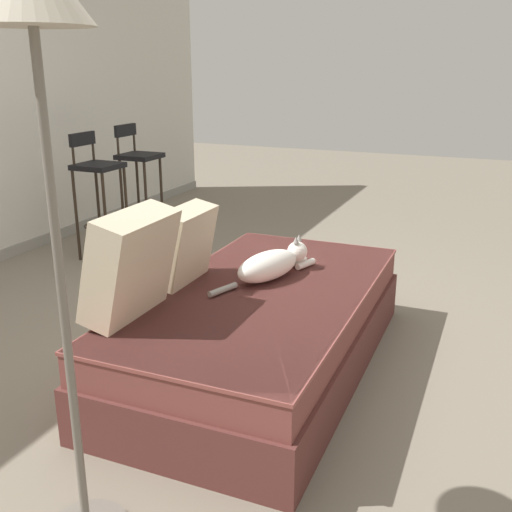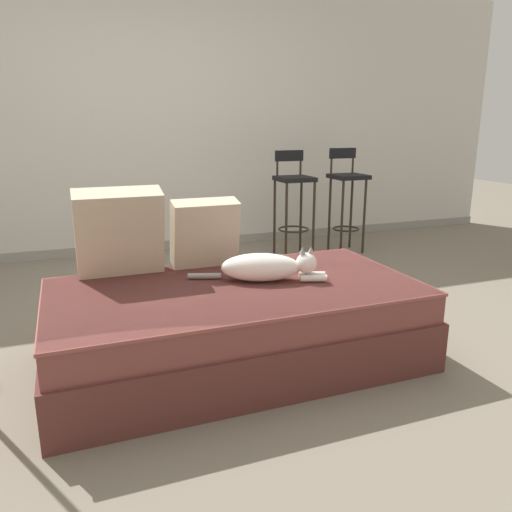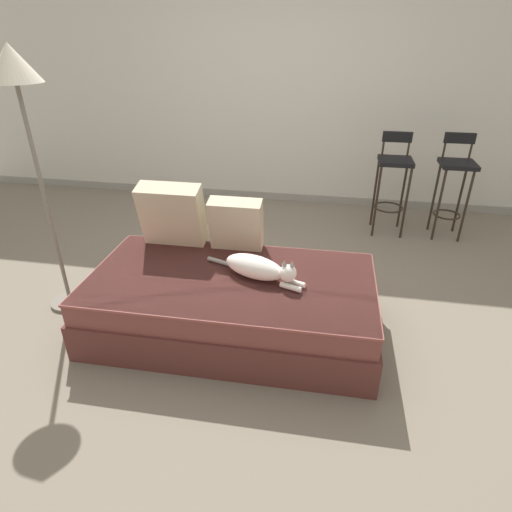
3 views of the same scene
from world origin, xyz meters
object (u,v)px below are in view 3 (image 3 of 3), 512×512
Objects in this scene: couch at (232,303)px; bar_stool_near_window at (393,175)px; throw_pillow_corner at (173,214)px; floor_lamp at (19,93)px; throw_pillow_middle at (236,224)px; cat at (258,268)px; bar_stool_by_doorway at (455,177)px.

bar_stool_near_window is (1.20, 1.90, 0.38)m from couch.
floor_lamp reaches higher than throw_pillow_corner.
throw_pillow_middle reaches higher than cat.
bar_stool_near_window is (1.25, 1.50, -0.03)m from throw_pillow_middle.
throw_pillow_corner is 0.68× the size of cat.
floor_lamp is at bearing -165.72° from throw_pillow_middle.
cat is at bearing -58.87° from throw_pillow_middle.
floor_lamp reaches higher than bar_stool_by_doorway.
cat is 0.39× the size of floor_lamp.
bar_stool_near_window reaches higher than couch.
floor_lamp is (-2.50, -1.82, 0.93)m from bar_stool_near_window.
bar_stool_by_doorway is (1.82, 1.50, -0.02)m from throw_pillow_middle.
throw_pillow_middle is 1.95m from bar_stool_near_window.
bar_stool_by_doorway reaches higher than couch.
throw_pillow_middle is 0.40× the size of bar_stool_by_doorway.
couch is at bearing -122.16° from bar_stool_near_window.
couch is 0.81m from throw_pillow_corner.
couch is 2.63m from bar_stool_by_doorway.
bar_stool_near_window is at bearing 61.60° from cat.
cat is at bearing -130.17° from bar_stool_by_doorway.
throw_pillow_corner is 1.20m from floor_lamp.
bar_stool_near_window is (1.02, 1.88, 0.10)m from cat.
throw_pillow_corner is 0.48m from throw_pillow_middle.
floor_lamp is (-3.08, -1.82, 0.93)m from bar_stool_by_doorway.
bar_stool_near_window is at bearing 40.98° from throw_pillow_corner.
couch is at bearing -172.68° from cat.
cat is 1.81m from floor_lamp.
couch is 2.28m from bar_stool_near_window.
throw_pillow_corner is 0.27× the size of floor_lamp.
bar_stool_near_window is 0.55× the size of floor_lamp.
throw_pillow_middle is at bearing 14.28° from floor_lamp.
bar_stool_near_window is at bearing -179.92° from bar_stool_by_doorway.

